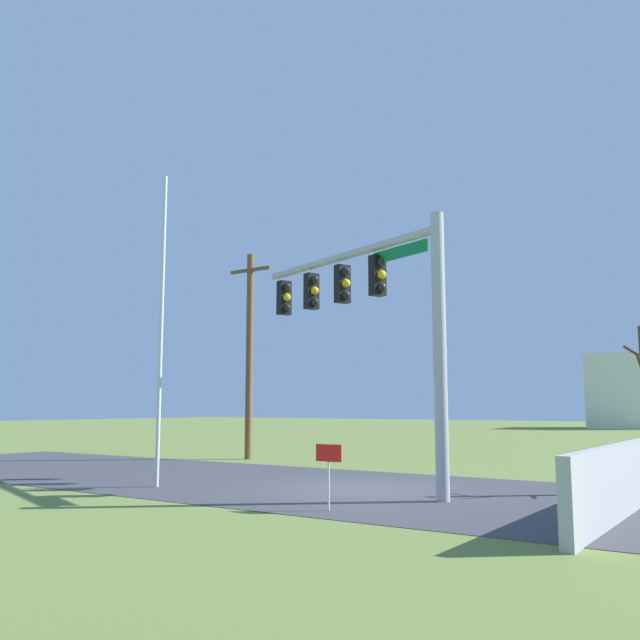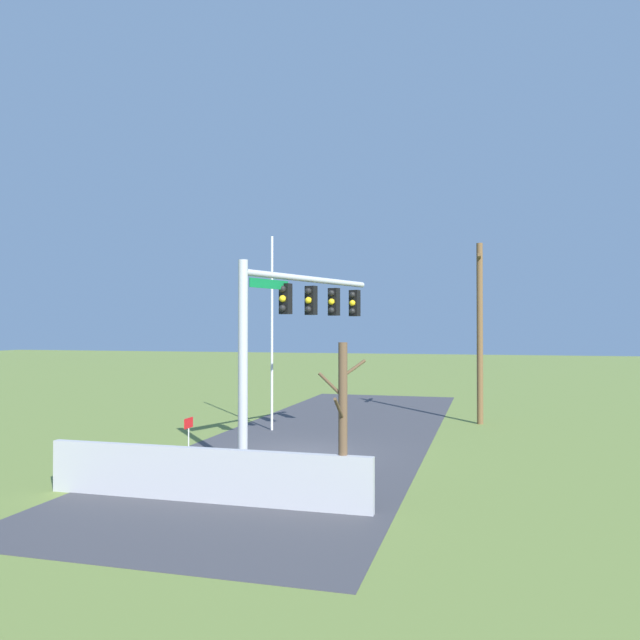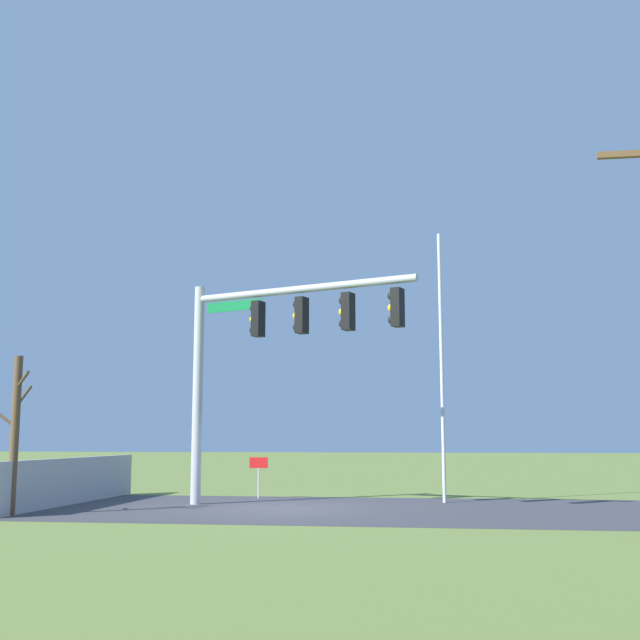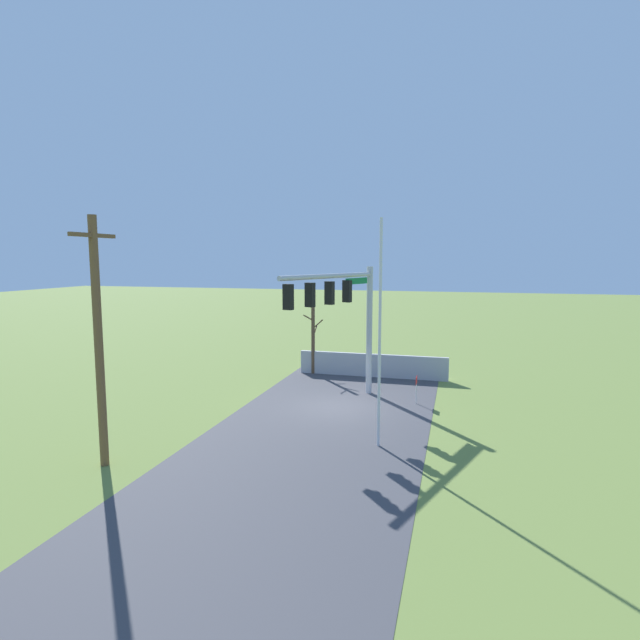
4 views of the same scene
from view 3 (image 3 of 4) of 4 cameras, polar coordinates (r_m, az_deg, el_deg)
ground_plane at (r=21.08m, az=-2.68°, el=-13.31°), size 160.00×160.00×0.00m
road_surface at (r=20.70m, az=8.56°, el=-13.30°), size 28.00×8.00×0.01m
sidewalk_corner at (r=22.84m, az=-11.37°, el=-12.77°), size 6.00×6.00×0.01m
retaining_fence at (r=23.34m, az=-17.25°, el=-10.92°), size 0.20×8.05×1.26m
signal_mast at (r=21.34m, az=-3.87°, el=-1.50°), size 6.33×2.49×6.02m
flagpole at (r=23.09m, az=8.69°, el=-3.21°), size 0.10×0.10×7.72m
bare_tree at (r=20.32m, az=-20.98°, el=-7.50°), size 1.27×1.02×3.74m
open_sign at (r=24.42m, az=-4.41°, el=-10.49°), size 0.56×0.04×1.22m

